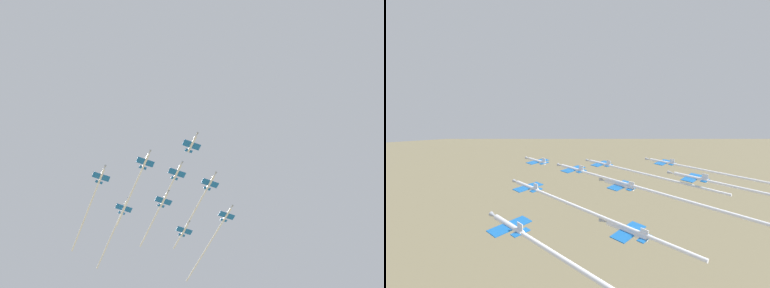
{
  "view_description": "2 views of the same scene",
  "coord_description": "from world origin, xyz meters",
  "views": [
    {
      "loc": [
        20.69,
        -95.67,
        3.58
      ],
      "look_at": [
        13.66,
        11.88,
        165.25
      ],
      "focal_mm": 45.01,
      "sensor_mm": 36.0,
      "label": 1
    },
    {
      "loc": [
        30.18,
        94.43,
        188.58
      ],
      "look_at": [
        3.18,
        22.23,
        172.21
      ],
      "focal_mm": 24.7,
      "sensor_mm": 36.0,
      "label": 2
    }
  ],
  "objects": [
    {
      "name": "jet_center_rear",
      "position": [
        -32.47,
        39.11,
        164.57
      ],
      "size": [
        25.49,
        48.94,
        2.14
      ],
      "rotation": [
        0.0,
        0.0,
        3.6
      ],
      "color": "white"
    },
    {
      "name": "jet_tail_end",
      "position": [
        -24.8,
        56.53,
        166.44
      ],
      "size": [
        23.05,
        44.01,
        2.14
      ],
      "rotation": [
        0.0,
        0.0,
        3.6
      ],
      "color": "white"
    },
    {
      "name": "jet_starboard_inner",
      "position": [
        -11.06,
        28.83,
        164.29
      ],
      "size": [
        21.29,
        40.47,
        2.14
      ],
      "rotation": [
        0.0,
        0.0,
        3.6
      ],
      "color": "white"
    },
    {
      "name": "jet_starboard_outer",
      "position": [
        19.95,
        64.92,
        165.37
      ],
      "size": [
        25.31,
        48.57,
        2.14
      ],
      "rotation": [
        0.0,
        0.0,
        3.6
      ],
      "color": "white"
    },
    {
      "name": "jet_port_outer",
      "position": [
        -0.34,
        40.1,
        166.1
      ],
      "size": [
        25.24,
        48.43,
        2.14
      ],
      "rotation": [
        0.0,
        0.0,
        3.6
      ],
      "color": "white"
    },
    {
      "name": "jet_port_inner",
      "position": [
        14.35,
        43.35,
        164.47
      ],
      "size": [
        23.06,
        44.03,
        2.14
      ],
      "rotation": [
        0.0,
        0.0,
        3.6
      ],
      "color": "white"
    },
    {
      "name": "jet_lead",
      "position": [
        13.76,
        11.68,
        165.26
      ],
      "size": [
        7.83,
        10.0,
        2.14
      ],
      "rotation": [
        0.0,
        0.0,
        3.6
      ],
      "color": "white"
    },
    {
      "name": "jet_starboard_trail",
      "position": [
        7.36,
        57.43,
        163.9
      ],
      "size": [
        7.83,
        10.0,
        2.14
      ],
      "rotation": [
        0.0,
        0.0,
        3.6
      ],
      "color": "white"
    },
    {
      "name": "jet_port_trail",
      "position": [
        -0.53,
        40.47,
        165.38
      ],
      "size": [
        7.83,
        10.0,
        2.14
      ],
      "rotation": [
        0.0,
        0.0,
        3.6
      ],
      "color": "white"
    }
  ]
}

